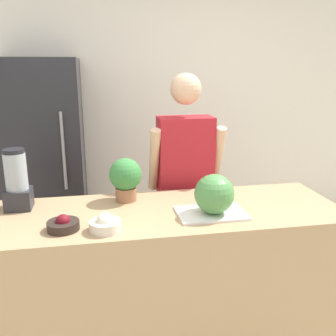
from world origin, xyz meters
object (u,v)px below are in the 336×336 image
Objects in this scene: person at (185,185)px; blender at (17,182)px; potted_plant at (126,177)px; bowl_cream at (105,224)px; watermelon at (214,194)px; refrigerator at (44,163)px; bowl_cherries at (63,225)px.

person is 1.18m from blender.
person is 4.61× the size of blender.
potted_plant is (-0.46, -0.33, 0.19)m from person.
bowl_cream is 0.66m from blender.
person is 6.15× the size of potted_plant.
person is at bearing 52.08° from bowl_cream.
bowl_cream is at bearing -170.77° from watermelon.
bowl_cream is (0.50, -1.53, 0.04)m from refrigerator.
person is 0.69m from watermelon.
person is at bearing 91.32° from watermelon.
potted_plant is at bearing -59.39° from refrigerator.
blender is (-1.12, 0.31, 0.04)m from watermelon.
person is 10.06× the size of bowl_cherries.
blender is 0.64m from potted_plant.
person reaches higher than potted_plant.
refrigerator is 1.50m from bowl_cherries.
watermelon is at bearing -51.86° from refrigerator.
potted_plant is at bearing 2.14° from blender.
blender is at bearing -177.86° from potted_plant.
bowl_cream is 0.45× the size of blender.
bowl_cherries is at bearing -176.74° from watermelon.
bowl_cherries is (0.29, -1.47, 0.04)m from refrigerator.
bowl_cream is at bearing -39.56° from blender.
person is 7.39× the size of watermelon.
bowl_cherries is (-0.83, -0.05, -0.10)m from watermelon.
bowl_cherries is 0.48m from blender.
blender is (-1.10, -0.36, 0.20)m from person.
bowl_cream is at bearing -127.92° from person.
watermelon is (0.02, -0.67, 0.16)m from person.
watermelon is 0.83× the size of potted_plant.
potted_plant is (-0.48, 0.34, 0.02)m from watermelon.
blender is at bearing 140.44° from bowl_cream.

